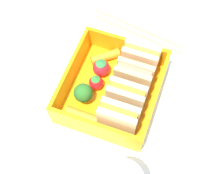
{
  "coord_description": "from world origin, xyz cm",
  "views": [
    {
      "loc": [
        21.76,
        7.76,
        47.62
      ],
      "look_at": [
        0.0,
        0.0,
        2.7
      ],
      "focal_mm": 50.0,
      "sensor_mm": 36.0,
      "label": 1
    }
  ],
  "objects_px": {
    "sandwich_center_left": "(133,78)",
    "sandwich_center": "(126,98)",
    "chopstick_pair": "(136,30)",
    "sandwich_left": "(140,60)",
    "folded_napkin": "(18,72)",
    "carrot_stick_far_left": "(82,115)",
    "sandwich_center_right": "(119,118)",
    "carrot_stick_left": "(105,57)",
    "broccoli_floret": "(83,93)",
    "strawberry_left": "(95,84)",
    "strawberry_far_left": "(101,68)"
  },
  "relations": [
    {
      "from": "sandwich_center",
      "to": "chopstick_pair",
      "type": "relative_size",
      "value": 0.33
    },
    {
      "from": "sandwich_center_left",
      "to": "strawberry_far_left",
      "type": "height_order",
      "value": "sandwich_center_left"
    },
    {
      "from": "chopstick_pair",
      "to": "folded_napkin",
      "type": "relative_size",
      "value": 1.33
    },
    {
      "from": "strawberry_left",
      "to": "carrot_stick_left",
      "type": "bearing_deg",
      "value": -175.94
    },
    {
      "from": "carrot_stick_far_left",
      "to": "sandwich_center_right",
      "type": "bearing_deg",
      "value": 95.48
    },
    {
      "from": "broccoli_floret",
      "to": "folded_napkin",
      "type": "relative_size",
      "value": 0.29
    },
    {
      "from": "sandwich_center_left",
      "to": "strawberry_far_left",
      "type": "bearing_deg",
      "value": -99.76
    },
    {
      "from": "sandwich_center",
      "to": "folded_napkin",
      "type": "xyz_separation_m",
      "value": [
        -0.0,
        -0.2,
        -0.04
      ]
    },
    {
      "from": "strawberry_far_left",
      "to": "folded_napkin",
      "type": "relative_size",
      "value": 0.25
    },
    {
      "from": "sandwich_center_right",
      "to": "strawberry_far_left",
      "type": "xyz_separation_m",
      "value": [
        -0.08,
        -0.06,
        -0.02
      ]
    },
    {
      "from": "sandwich_center_right",
      "to": "strawberry_far_left",
      "type": "bearing_deg",
      "value": -144.38
    },
    {
      "from": "sandwich_center_left",
      "to": "carrot_stick_left",
      "type": "relative_size",
      "value": 1.24
    },
    {
      "from": "sandwich_left",
      "to": "strawberry_far_left",
      "type": "height_order",
      "value": "sandwich_left"
    },
    {
      "from": "strawberry_left",
      "to": "folded_napkin",
      "type": "distance_m",
      "value": 0.14
    },
    {
      "from": "sandwich_left",
      "to": "folded_napkin",
      "type": "distance_m",
      "value": 0.21
    },
    {
      "from": "sandwich_left",
      "to": "chopstick_pair",
      "type": "distance_m",
      "value": 0.1
    },
    {
      "from": "sandwich_center_left",
      "to": "sandwich_center_right",
      "type": "height_order",
      "value": "same"
    },
    {
      "from": "sandwich_center",
      "to": "strawberry_left",
      "type": "distance_m",
      "value": 0.06
    },
    {
      "from": "sandwich_center_right",
      "to": "carrot_stick_far_left",
      "type": "distance_m",
      "value": 0.06
    },
    {
      "from": "carrot_stick_left",
      "to": "carrot_stick_far_left",
      "type": "relative_size",
      "value": 0.95
    },
    {
      "from": "sandwich_center",
      "to": "carrot_stick_far_left",
      "type": "relative_size",
      "value": 1.18
    },
    {
      "from": "sandwich_center",
      "to": "chopstick_pair",
      "type": "bearing_deg",
      "value": -168.96
    },
    {
      "from": "sandwich_center_left",
      "to": "carrot_stick_left",
      "type": "bearing_deg",
      "value": -121.25
    },
    {
      "from": "strawberry_far_left",
      "to": "strawberry_left",
      "type": "relative_size",
      "value": 1.16
    },
    {
      "from": "sandwich_center",
      "to": "carrot_stick_far_left",
      "type": "xyz_separation_m",
      "value": [
        0.04,
        -0.06,
        -0.02
      ]
    },
    {
      "from": "folded_napkin",
      "to": "sandwich_center_left",
      "type": "bearing_deg",
      "value": 99.72
    },
    {
      "from": "sandwich_center",
      "to": "chopstick_pair",
      "type": "distance_m",
      "value": 0.17
    },
    {
      "from": "sandwich_center",
      "to": "sandwich_center_right",
      "type": "distance_m",
      "value": 0.04
    },
    {
      "from": "carrot_stick_left",
      "to": "sandwich_center_right",
      "type": "bearing_deg",
      "value": 29.42
    },
    {
      "from": "broccoli_floret",
      "to": "carrot_stick_far_left",
      "type": "relative_size",
      "value": 0.76
    },
    {
      "from": "sandwich_left",
      "to": "sandwich_center",
      "type": "distance_m",
      "value": 0.07
    },
    {
      "from": "strawberry_far_left",
      "to": "carrot_stick_left",
      "type": "bearing_deg",
      "value": -173.94
    },
    {
      "from": "carrot_stick_left",
      "to": "sandwich_center",
      "type": "bearing_deg",
      "value": 40.04
    },
    {
      "from": "sandwich_center_right",
      "to": "carrot_stick_far_left",
      "type": "height_order",
      "value": "sandwich_center_right"
    },
    {
      "from": "sandwich_center",
      "to": "broccoli_floret",
      "type": "distance_m",
      "value": 0.07
    },
    {
      "from": "sandwich_center_left",
      "to": "chopstick_pair",
      "type": "distance_m",
      "value": 0.13
    },
    {
      "from": "carrot_stick_left",
      "to": "broccoli_floret",
      "type": "relative_size",
      "value": 1.24
    },
    {
      "from": "sandwich_center_right",
      "to": "folded_napkin",
      "type": "distance_m",
      "value": 0.21
    },
    {
      "from": "carrot_stick_left",
      "to": "folded_napkin",
      "type": "distance_m",
      "value": 0.16
    },
    {
      "from": "carrot_stick_left",
      "to": "chopstick_pair",
      "type": "bearing_deg",
      "value": 160.32
    },
    {
      "from": "carrot_stick_left",
      "to": "carrot_stick_far_left",
      "type": "distance_m",
      "value": 0.12
    },
    {
      "from": "sandwich_center_right",
      "to": "chopstick_pair",
      "type": "height_order",
      "value": "sandwich_center_right"
    },
    {
      "from": "carrot_stick_left",
      "to": "folded_napkin",
      "type": "bearing_deg",
      "value": -62.41
    },
    {
      "from": "sandwich_left",
      "to": "strawberry_left",
      "type": "height_order",
      "value": "sandwich_left"
    },
    {
      "from": "sandwich_center_left",
      "to": "folded_napkin",
      "type": "xyz_separation_m",
      "value": [
        0.03,
        -0.2,
        -0.04
      ]
    },
    {
      "from": "sandwich_center_left",
      "to": "sandwich_center",
      "type": "distance_m",
      "value": 0.04
    },
    {
      "from": "sandwich_center_left",
      "to": "folded_napkin",
      "type": "height_order",
      "value": "sandwich_center_left"
    },
    {
      "from": "sandwich_center",
      "to": "broccoli_floret",
      "type": "height_order",
      "value": "sandwich_center"
    },
    {
      "from": "sandwich_center_left",
      "to": "strawberry_far_left",
      "type": "relative_size",
      "value": 1.8
    },
    {
      "from": "carrot_stick_far_left",
      "to": "carrot_stick_left",
      "type": "bearing_deg",
      "value": -178.37
    }
  ]
}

